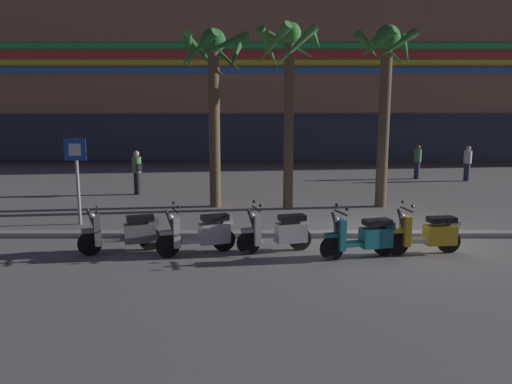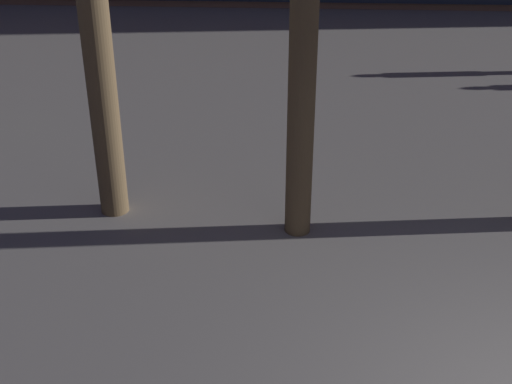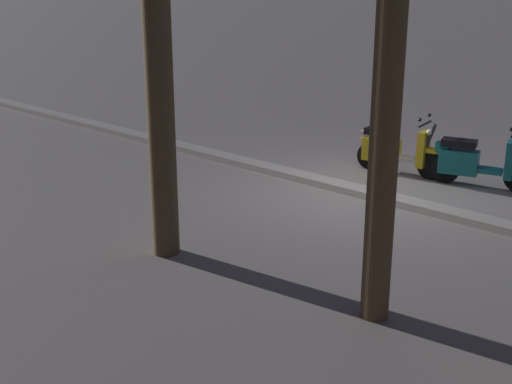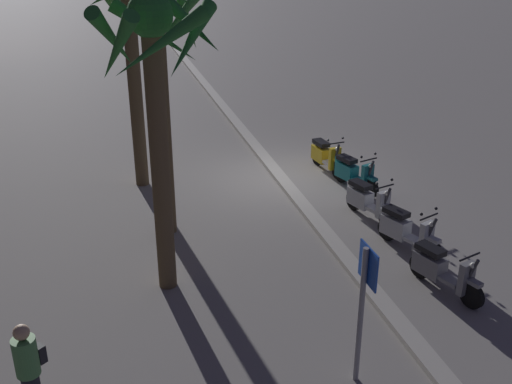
# 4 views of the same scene
# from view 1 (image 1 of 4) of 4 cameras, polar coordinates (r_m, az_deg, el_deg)

# --- Properties ---
(ground_plane) EXTENTS (200.00, 200.00, 0.00)m
(ground_plane) POSITION_cam_1_polar(r_m,az_deg,el_deg) (12.66, 16.19, -5.07)
(ground_plane) COLOR gray
(curb_strip) EXTENTS (60.00, 0.36, 0.12)m
(curb_strip) POSITION_cam_1_polar(r_m,az_deg,el_deg) (12.63, 16.23, -4.83)
(curb_strip) COLOR #ADA89E
(curb_strip) RESTS_ON ground
(mall_facade_backdrop) EXTENTS (41.31, 10.25, 13.30)m
(mall_facade_backdrop) POSITION_cam_1_polar(r_m,az_deg,el_deg) (33.24, 1.54, 15.63)
(mall_facade_backdrop) COLOR #9E7051
(mall_facade_backdrop) RESTS_ON ground
(scooter_grey_tail_end) EXTENTS (1.76, 0.81, 1.04)m
(scooter_grey_tail_end) POSITION_cam_1_polar(r_m,az_deg,el_deg) (11.09, -15.23, -4.73)
(scooter_grey_tail_end) COLOR black
(scooter_grey_tail_end) RESTS_ON ground
(scooter_silver_mid_rear) EXTENTS (1.70, 0.85, 1.17)m
(scooter_silver_mid_rear) POSITION_cam_1_polar(r_m,az_deg,el_deg) (10.66, -6.45, -4.93)
(scooter_silver_mid_rear) COLOR black
(scooter_silver_mid_rear) RESTS_ON ground
(scooter_silver_mid_centre) EXTENTS (1.70, 0.76, 1.17)m
(scooter_silver_mid_centre) POSITION_cam_1_polar(r_m,az_deg,el_deg) (10.73, 2.88, -4.83)
(scooter_silver_mid_centre) COLOR black
(scooter_silver_mid_centre) RESTS_ON ground
(scooter_teal_far_back) EXTENTS (1.74, 0.77, 1.17)m
(scooter_teal_far_back) POSITION_cam_1_polar(r_m,az_deg,el_deg) (10.59, 12.82, -5.27)
(scooter_teal_far_back) COLOR black
(scooter_teal_far_back) RESTS_ON ground
(scooter_yellow_gap_after_mid) EXTENTS (1.74, 0.60, 1.17)m
(scooter_yellow_gap_after_mid) POSITION_cam_1_polar(r_m,az_deg,el_deg) (11.24, 19.95, -4.74)
(scooter_yellow_gap_after_mid) COLOR black
(scooter_yellow_gap_after_mid) RESTS_ON ground
(crossing_sign) EXTENTS (0.60, 0.12, 2.40)m
(crossing_sign) POSITION_cam_1_polar(r_m,az_deg,el_deg) (14.05, -20.68, 2.36)
(crossing_sign) COLOR #939399
(crossing_sign) RESTS_ON ground
(palm_tree_mid_walkway) EXTENTS (2.39, 2.34, 5.73)m
(palm_tree_mid_walkway) POSITION_cam_1_polar(r_m,az_deg,el_deg) (15.69, -5.16, 13.70)
(palm_tree_mid_walkway) COLOR brown
(palm_tree_mid_walkway) RESTS_ON ground
(palm_tree_near_sign) EXTENTS (1.96, 2.13, 5.83)m
(palm_tree_near_sign) POSITION_cam_1_polar(r_m,az_deg,el_deg) (16.19, 15.22, 13.26)
(palm_tree_near_sign) COLOR brown
(palm_tree_near_sign) RESTS_ON ground
(palm_tree_by_mall_entrance) EXTENTS (2.14, 2.20, 5.84)m
(palm_tree_by_mall_entrance) POSITION_cam_1_polar(r_m,az_deg,el_deg) (15.34, 3.92, 14.23)
(palm_tree_by_mall_entrance) COLOR brown
(palm_tree_by_mall_entrance) RESTS_ON ground
(pedestrian_window_shopping) EXTENTS (0.34, 0.34, 1.60)m
(pedestrian_window_shopping) POSITION_cam_1_polar(r_m,az_deg,el_deg) (23.74, 23.91, 3.23)
(pedestrian_window_shopping) COLOR #2D3351
(pedestrian_window_shopping) RESTS_ON ground
(pedestrian_by_palm_tree) EXTENTS (0.34, 0.34, 1.61)m
(pedestrian_by_palm_tree) POSITION_cam_1_polar(r_m,az_deg,el_deg) (23.63, 18.70, 3.53)
(pedestrian_by_palm_tree) COLOR #2D3351
(pedestrian_by_palm_tree) RESTS_ON ground
(pedestrian_strolling_near_curb) EXTENTS (0.41, 0.44, 1.67)m
(pedestrian_strolling_near_curb) POSITION_cam_1_polar(r_m,az_deg,el_deg) (18.66, -14.08, 2.41)
(pedestrian_strolling_near_curb) COLOR black
(pedestrian_strolling_near_curb) RESTS_ON ground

